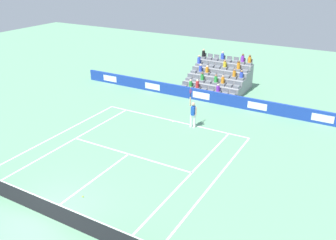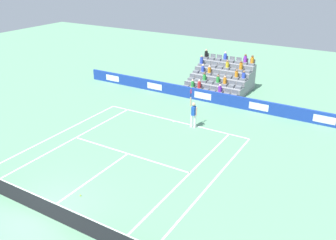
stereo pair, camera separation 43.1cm
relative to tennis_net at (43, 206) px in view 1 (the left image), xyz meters
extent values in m
plane|color=#669E77|center=(0.00, 0.00, -0.49)|extent=(80.00, 80.00, 0.00)
cube|color=white|center=(0.00, -11.89, -0.49)|extent=(10.97, 0.10, 0.01)
cube|color=white|center=(0.00, -6.40, -0.49)|extent=(8.23, 0.10, 0.01)
cube|color=white|center=(0.00, -3.20, -0.49)|extent=(0.10, 6.40, 0.01)
cube|color=white|center=(4.12, -5.95, -0.49)|extent=(0.10, 11.89, 0.01)
cube|color=white|center=(-4.12, -5.95, -0.49)|extent=(0.10, 11.89, 0.01)
cube|color=white|center=(5.49, -5.95, -0.49)|extent=(0.10, 11.89, 0.01)
cube|color=white|center=(-5.49, -5.95, -0.49)|extent=(0.10, 11.89, 0.01)
cube|color=white|center=(0.00, -11.79, -0.49)|extent=(0.10, 0.20, 0.01)
cube|color=#193899|center=(0.00, -16.51, -0.02)|extent=(22.91, 0.20, 0.94)
cube|color=white|center=(-9.16, -16.40, -0.02)|extent=(1.47, 0.01, 0.52)
cube|color=white|center=(-4.58, -16.40, -0.02)|extent=(1.47, 0.01, 0.52)
cube|color=white|center=(0.00, -16.40, -0.02)|extent=(1.47, 0.01, 0.52)
cube|color=white|center=(4.58, -16.40, -0.02)|extent=(1.47, 0.01, 0.52)
cube|color=white|center=(9.16, -16.40, -0.02)|extent=(1.47, 0.01, 0.52)
cube|color=black|center=(0.00, 0.00, -0.03)|extent=(11.77, 0.02, 0.92)
cube|color=white|center=(0.00, 0.00, 0.45)|extent=(11.77, 0.04, 0.04)
cylinder|color=white|center=(-1.71, -11.68, -0.04)|extent=(0.16, 0.16, 0.90)
cylinder|color=white|center=(-1.47, -11.65, -0.04)|extent=(0.16, 0.16, 0.90)
cube|color=white|center=(-1.71, -11.68, -0.45)|extent=(0.15, 0.27, 0.08)
cube|color=white|center=(-1.47, -11.65, -0.45)|extent=(0.15, 0.27, 0.08)
cube|color=#1947B2|center=(-1.59, -11.67, 0.71)|extent=(0.26, 0.39, 0.60)
sphere|color=#D3A884|center=(-1.59, -11.67, 1.17)|extent=(0.24, 0.24, 0.24)
cylinder|color=#D3A884|center=(-1.37, -11.64, 1.32)|extent=(0.09, 0.09, 0.62)
cylinder|color=#D3A884|center=(-1.81, -11.65, 0.73)|extent=(0.09, 0.09, 0.56)
cylinder|color=black|center=(-1.37, -11.64, 1.77)|extent=(0.04, 0.04, 0.28)
torus|color=red|center=(-1.37, -11.64, 2.05)|extent=(0.07, 0.31, 0.31)
sphere|color=#D1E533|center=(-1.37, -11.64, 2.33)|extent=(0.07, 0.07, 0.07)
cube|color=gray|center=(0.00, -17.59, -0.28)|extent=(4.96, 0.95, 0.42)
cube|color=slate|center=(-2.17, -17.59, 0.03)|extent=(0.48, 0.44, 0.20)
cube|color=slate|center=(-2.17, -17.79, 0.28)|extent=(0.48, 0.04, 0.30)
cube|color=slate|center=(-1.55, -17.59, 0.03)|extent=(0.48, 0.44, 0.20)
cube|color=slate|center=(-1.55, -17.79, 0.28)|extent=(0.48, 0.04, 0.30)
cube|color=slate|center=(-0.93, -17.59, 0.03)|extent=(0.48, 0.44, 0.20)
cube|color=slate|center=(-0.93, -17.79, 0.28)|extent=(0.48, 0.04, 0.30)
cube|color=slate|center=(-0.31, -17.59, 0.03)|extent=(0.48, 0.44, 0.20)
cube|color=slate|center=(-0.31, -17.79, 0.28)|extent=(0.48, 0.04, 0.30)
cube|color=slate|center=(0.31, -17.59, 0.03)|extent=(0.48, 0.44, 0.20)
cube|color=slate|center=(0.31, -17.79, 0.28)|extent=(0.48, 0.04, 0.30)
cube|color=slate|center=(0.93, -17.59, 0.03)|extent=(0.48, 0.44, 0.20)
cube|color=slate|center=(0.93, -17.79, 0.28)|extent=(0.48, 0.04, 0.30)
cube|color=slate|center=(1.55, -17.59, 0.03)|extent=(0.48, 0.44, 0.20)
cube|color=slate|center=(1.55, -17.79, 0.28)|extent=(0.48, 0.04, 0.30)
cube|color=slate|center=(2.17, -17.59, 0.03)|extent=(0.48, 0.44, 0.20)
cube|color=slate|center=(2.17, -17.79, 0.28)|extent=(0.48, 0.04, 0.30)
cube|color=gray|center=(0.00, -18.54, -0.07)|extent=(4.96, 0.95, 0.84)
cube|color=slate|center=(-2.17, -18.54, 0.45)|extent=(0.48, 0.44, 0.20)
cube|color=slate|center=(-2.17, -18.74, 0.70)|extent=(0.48, 0.04, 0.30)
cube|color=slate|center=(-1.55, -18.54, 0.45)|extent=(0.48, 0.44, 0.20)
cube|color=slate|center=(-1.55, -18.74, 0.70)|extent=(0.48, 0.04, 0.30)
cube|color=slate|center=(-0.93, -18.54, 0.45)|extent=(0.48, 0.44, 0.20)
cube|color=slate|center=(-0.93, -18.74, 0.70)|extent=(0.48, 0.04, 0.30)
cube|color=slate|center=(-0.31, -18.54, 0.45)|extent=(0.48, 0.44, 0.20)
cube|color=slate|center=(-0.31, -18.74, 0.70)|extent=(0.48, 0.04, 0.30)
cube|color=slate|center=(0.31, -18.54, 0.45)|extent=(0.48, 0.44, 0.20)
cube|color=slate|center=(0.31, -18.74, 0.70)|extent=(0.48, 0.04, 0.30)
cube|color=slate|center=(0.93, -18.54, 0.45)|extent=(0.48, 0.44, 0.20)
cube|color=slate|center=(0.93, -18.74, 0.70)|extent=(0.48, 0.04, 0.30)
cube|color=slate|center=(1.55, -18.54, 0.45)|extent=(0.48, 0.44, 0.20)
cube|color=slate|center=(1.55, -18.74, 0.70)|extent=(0.48, 0.04, 0.30)
cube|color=slate|center=(2.17, -18.54, 0.45)|extent=(0.48, 0.44, 0.20)
cube|color=slate|center=(2.17, -18.74, 0.70)|extent=(0.48, 0.04, 0.30)
cube|color=gray|center=(0.00, -19.49, 0.14)|extent=(4.96, 0.95, 1.26)
cube|color=slate|center=(-2.17, -19.49, 0.87)|extent=(0.48, 0.44, 0.20)
cube|color=slate|center=(-2.17, -19.69, 1.12)|extent=(0.48, 0.04, 0.30)
cube|color=slate|center=(-1.55, -19.49, 0.87)|extent=(0.48, 0.44, 0.20)
cube|color=slate|center=(-1.55, -19.69, 1.12)|extent=(0.48, 0.04, 0.30)
cube|color=slate|center=(-0.93, -19.49, 0.87)|extent=(0.48, 0.44, 0.20)
cube|color=slate|center=(-0.93, -19.69, 1.12)|extent=(0.48, 0.04, 0.30)
cube|color=slate|center=(-0.31, -19.49, 0.87)|extent=(0.48, 0.44, 0.20)
cube|color=slate|center=(-0.31, -19.69, 1.12)|extent=(0.48, 0.04, 0.30)
cube|color=slate|center=(0.31, -19.49, 0.87)|extent=(0.48, 0.44, 0.20)
cube|color=slate|center=(0.31, -19.69, 1.12)|extent=(0.48, 0.04, 0.30)
cube|color=slate|center=(0.93, -19.49, 0.87)|extent=(0.48, 0.44, 0.20)
cube|color=slate|center=(0.93, -19.69, 1.12)|extent=(0.48, 0.04, 0.30)
cube|color=slate|center=(1.55, -19.49, 0.87)|extent=(0.48, 0.44, 0.20)
cube|color=slate|center=(1.55, -19.69, 1.12)|extent=(0.48, 0.04, 0.30)
cube|color=slate|center=(2.17, -19.49, 0.87)|extent=(0.48, 0.44, 0.20)
cube|color=slate|center=(2.17, -19.69, 1.12)|extent=(0.48, 0.04, 0.30)
cube|color=gray|center=(0.00, -20.44, 0.35)|extent=(4.96, 0.95, 1.68)
cube|color=slate|center=(-2.17, -20.44, 1.29)|extent=(0.48, 0.44, 0.20)
cube|color=slate|center=(-2.17, -20.64, 1.54)|extent=(0.48, 0.04, 0.30)
cube|color=slate|center=(-1.55, -20.44, 1.29)|extent=(0.48, 0.44, 0.20)
cube|color=slate|center=(-1.55, -20.64, 1.54)|extent=(0.48, 0.04, 0.30)
cube|color=slate|center=(-0.93, -20.44, 1.29)|extent=(0.48, 0.44, 0.20)
cube|color=slate|center=(-0.93, -20.64, 1.54)|extent=(0.48, 0.04, 0.30)
cube|color=slate|center=(-0.31, -20.44, 1.29)|extent=(0.48, 0.44, 0.20)
cube|color=slate|center=(-0.31, -20.64, 1.54)|extent=(0.48, 0.04, 0.30)
cube|color=slate|center=(0.31, -20.44, 1.29)|extent=(0.48, 0.44, 0.20)
cube|color=slate|center=(0.31, -20.64, 1.54)|extent=(0.48, 0.04, 0.30)
cube|color=slate|center=(0.93, -20.44, 1.29)|extent=(0.48, 0.44, 0.20)
cube|color=slate|center=(0.93, -20.64, 1.54)|extent=(0.48, 0.04, 0.30)
cube|color=slate|center=(1.55, -20.44, 1.29)|extent=(0.48, 0.44, 0.20)
cube|color=slate|center=(1.55, -20.64, 1.54)|extent=(0.48, 0.04, 0.30)
cube|color=slate|center=(2.17, -20.44, 1.29)|extent=(0.48, 0.44, 0.20)
cube|color=slate|center=(2.17, -20.64, 1.54)|extent=(0.48, 0.04, 0.30)
cube|color=gray|center=(0.00, -21.39, 0.56)|extent=(4.96, 0.95, 2.10)
cube|color=slate|center=(-2.17, -21.39, 1.71)|extent=(0.48, 0.44, 0.20)
cube|color=slate|center=(-2.17, -21.59, 1.96)|extent=(0.48, 0.04, 0.30)
cube|color=slate|center=(-1.55, -21.39, 1.71)|extent=(0.48, 0.44, 0.20)
cube|color=slate|center=(-1.55, -21.59, 1.96)|extent=(0.48, 0.04, 0.30)
cube|color=slate|center=(-0.93, -21.39, 1.71)|extent=(0.48, 0.44, 0.20)
cube|color=slate|center=(-0.93, -21.59, 1.96)|extent=(0.48, 0.04, 0.30)
cube|color=slate|center=(-0.31, -21.39, 1.71)|extent=(0.48, 0.44, 0.20)
cube|color=slate|center=(-0.31, -21.59, 1.96)|extent=(0.48, 0.04, 0.30)
cube|color=slate|center=(0.31, -21.39, 1.71)|extent=(0.48, 0.44, 0.20)
cube|color=slate|center=(0.31, -21.59, 1.96)|extent=(0.48, 0.04, 0.30)
cube|color=slate|center=(0.93, -21.39, 1.71)|extent=(0.48, 0.44, 0.20)
cube|color=slate|center=(0.93, -21.59, 1.96)|extent=(0.48, 0.04, 0.30)
cube|color=slate|center=(1.55, -21.39, 1.71)|extent=(0.48, 0.44, 0.20)
cube|color=slate|center=(1.55, -21.59, 1.96)|extent=(0.48, 0.04, 0.30)
cube|color=slate|center=(2.17, -21.39, 1.71)|extent=(0.48, 0.44, 0.20)
cube|color=slate|center=(2.17, -21.59, 1.96)|extent=(0.48, 0.04, 0.30)
cylinder|color=orange|center=(-2.17, -21.44, 2.05)|extent=(0.28, 0.28, 0.48)
sphere|color=brown|center=(-2.17, -21.44, 2.39)|extent=(0.20, 0.20, 0.20)
cylinder|color=green|center=(1.55, -17.64, 0.34)|extent=(0.28, 0.28, 0.43)
sphere|color=beige|center=(1.55, -17.64, 0.66)|extent=(0.20, 0.20, 0.20)
cylinder|color=yellow|center=(-0.31, -20.49, 1.61)|extent=(0.28, 0.28, 0.44)
sphere|color=#9E7251|center=(-0.31, -20.49, 1.93)|extent=(0.20, 0.20, 0.20)
cylinder|color=purple|center=(-1.55, -21.44, 2.06)|extent=(0.28, 0.28, 0.50)
sphere|color=brown|center=(-1.55, -21.44, 2.41)|extent=(0.20, 0.20, 0.20)
cylinder|color=green|center=(0.93, -18.59, 0.78)|extent=(0.28, 0.28, 0.46)
sphere|color=brown|center=(0.93, -18.59, 1.11)|extent=(0.20, 0.20, 0.20)
cylinder|color=blue|center=(0.31, -21.44, 2.05)|extent=(0.28, 0.28, 0.48)
sphere|color=beige|center=(0.31, -21.44, 2.39)|extent=(0.20, 0.20, 0.20)
cylinder|color=blue|center=(1.55, -19.54, 1.20)|extent=(0.28, 0.28, 0.46)
sphere|color=beige|center=(1.55, -19.54, 1.53)|extent=(0.20, 0.20, 0.20)
cylinder|color=orange|center=(-1.55, -19.54, 1.19)|extent=(0.28, 0.28, 0.45)
sphere|color=#9E7251|center=(-1.55, -19.54, 1.52)|extent=(0.20, 0.20, 0.20)
cylinder|color=blue|center=(-2.17, -19.54, 1.19)|extent=(0.28, 0.28, 0.44)
sphere|color=#9E7251|center=(-2.17, -19.54, 1.51)|extent=(0.20, 0.20, 0.20)
cylinder|color=blue|center=(2.17, -20.49, 1.66)|extent=(0.28, 0.28, 0.54)
sphere|color=#D3A884|center=(2.17, -20.49, 2.03)|extent=(0.20, 0.20, 0.20)
cylinder|color=orange|center=(0.93, -19.54, 1.18)|extent=(0.28, 0.28, 0.43)
sphere|color=beige|center=(0.93, -19.54, 1.50)|extent=(0.20, 0.20, 0.20)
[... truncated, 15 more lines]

